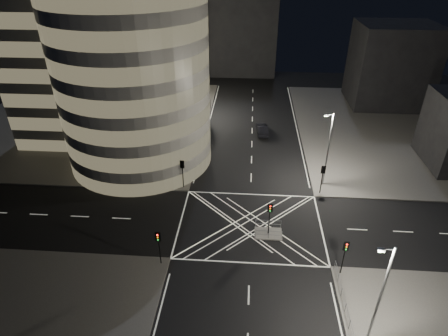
# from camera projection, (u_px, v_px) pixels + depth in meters

# --- Properties ---
(ground) EXTENTS (120.00, 120.00, 0.00)m
(ground) POSITION_uv_depth(u_px,v_px,m) (250.00, 224.00, 42.64)
(ground) COLOR black
(ground) RESTS_ON ground
(sidewalk_far_left) EXTENTS (42.00, 42.00, 0.15)m
(sidewalk_far_left) POSITION_uv_depth(u_px,v_px,m) (91.00, 121.00, 67.50)
(sidewalk_far_left) COLOR #595654
(sidewalk_far_left) RESTS_ON ground
(sidewalk_far_right) EXTENTS (42.00, 42.00, 0.15)m
(sidewalk_far_right) POSITION_uv_depth(u_px,v_px,m) (422.00, 131.00, 63.86)
(sidewalk_far_right) COLOR #595654
(sidewalk_far_right) RESTS_ON ground
(central_island) EXTENTS (3.00, 2.00, 0.15)m
(central_island) POSITION_uv_depth(u_px,v_px,m) (268.00, 234.00, 41.20)
(central_island) COLOR slate
(central_island) RESTS_ON ground
(office_tower_curved) EXTENTS (30.00, 29.00, 27.20)m
(office_tower_curved) POSITION_uv_depth(u_px,v_px,m) (110.00, 65.00, 53.44)
(office_tower_curved) COLOR gray
(office_tower_curved) RESTS_ON sidewalk_far_left
(office_block_rear) EXTENTS (24.00, 16.00, 22.00)m
(office_block_rear) POSITION_uv_depth(u_px,v_px,m) (144.00, 40.00, 74.17)
(office_block_rear) COLOR gray
(office_block_rear) RESTS_ON sidewalk_far_left
(building_right_far) EXTENTS (14.00, 12.00, 15.00)m
(building_right_far) POSITION_uv_depth(u_px,v_px,m) (391.00, 65.00, 71.26)
(building_right_far) COLOR black
(building_right_far) RESTS_ON sidewalk_far_right
(building_far_end) EXTENTS (18.00, 8.00, 18.00)m
(building_far_end) POSITION_uv_depth(u_px,v_px,m) (238.00, 35.00, 87.83)
(building_far_end) COLOR black
(building_far_end) RESTS_ON ground
(tree_a) EXTENTS (4.63, 4.63, 6.95)m
(tree_a) POSITION_uv_depth(u_px,v_px,m) (172.00, 150.00, 48.71)
(tree_a) COLOR black
(tree_a) RESTS_ON sidewalk_far_left
(tree_b) EXTENTS (4.70, 4.70, 7.50)m
(tree_b) POSITION_uv_depth(u_px,v_px,m) (180.00, 127.00, 53.58)
(tree_b) COLOR black
(tree_b) RESTS_ON sidewalk_far_left
(tree_c) EXTENTS (4.64, 4.64, 7.39)m
(tree_c) POSITION_uv_depth(u_px,v_px,m) (186.00, 111.00, 58.74)
(tree_c) COLOR black
(tree_c) RESTS_ON sidewalk_far_left
(tree_d) EXTENTS (5.74, 5.74, 8.82)m
(tree_d) POSITION_uv_depth(u_px,v_px,m) (192.00, 93.00, 63.46)
(tree_d) COLOR black
(tree_d) RESTS_ON sidewalk_far_left
(tree_e) EXTENTS (4.46, 4.46, 6.55)m
(tree_e) POSITION_uv_depth(u_px,v_px,m) (197.00, 90.00, 69.38)
(tree_e) COLOR black
(tree_e) RESTS_ON sidewalk_far_left
(traffic_signal_fl) EXTENTS (0.55, 0.22, 4.00)m
(traffic_signal_fl) POSITION_uv_depth(u_px,v_px,m) (182.00, 169.00, 47.51)
(traffic_signal_fl) COLOR black
(traffic_signal_fl) RESTS_ON sidewalk_far_left
(traffic_signal_nl) EXTENTS (0.55, 0.22, 4.00)m
(traffic_signal_nl) POSITION_uv_depth(u_px,v_px,m) (159.00, 242.00, 35.88)
(traffic_signal_nl) COLOR black
(traffic_signal_nl) RESTS_ON sidewalk_near_left
(traffic_signal_fr) EXTENTS (0.55, 0.22, 4.00)m
(traffic_signal_fr) POSITION_uv_depth(u_px,v_px,m) (323.00, 174.00, 46.40)
(traffic_signal_fr) COLOR black
(traffic_signal_fr) RESTS_ON sidewalk_far_right
(traffic_signal_nr) EXTENTS (0.55, 0.22, 4.00)m
(traffic_signal_nr) POSITION_uv_depth(u_px,v_px,m) (345.00, 252.00, 34.78)
(traffic_signal_nr) COLOR black
(traffic_signal_nr) RESTS_ON sidewalk_near_right
(traffic_signal_island) EXTENTS (0.55, 0.22, 4.00)m
(traffic_signal_island) POSITION_uv_depth(u_px,v_px,m) (270.00, 213.00, 39.73)
(traffic_signal_island) COLOR black
(traffic_signal_island) RESTS_ON central_island
(street_lamp_left_near) EXTENTS (1.25, 0.25, 10.00)m
(street_lamp_left_near) POSITION_uv_depth(u_px,v_px,m) (183.00, 132.00, 50.64)
(street_lamp_left_near) COLOR slate
(street_lamp_left_near) RESTS_ON sidewalk_far_left
(street_lamp_left_far) EXTENTS (1.25, 0.25, 10.00)m
(street_lamp_left_far) POSITION_uv_depth(u_px,v_px,m) (200.00, 88.00, 66.02)
(street_lamp_left_far) COLOR slate
(street_lamp_left_far) RESTS_ON sidewalk_far_left
(street_lamp_right_far) EXTENTS (1.25, 0.25, 10.00)m
(street_lamp_right_far) POSITION_uv_depth(u_px,v_px,m) (328.00, 148.00, 46.89)
(street_lamp_right_far) COLOR slate
(street_lamp_right_far) RESTS_ON sidewalk_far_right
(street_lamp_right_near) EXTENTS (1.25, 0.25, 10.00)m
(street_lamp_right_near) POSITION_uv_depth(u_px,v_px,m) (380.00, 295.00, 27.23)
(street_lamp_right_near) COLOR slate
(street_lamp_right_near) RESTS_ON sidewalk_near_right
(railing_near_right) EXTENTS (0.06, 11.70, 1.10)m
(railing_near_right) POSITION_uv_depth(u_px,v_px,m) (347.00, 316.00, 31.38)
(railing_near_right) COLOR slate
(railing_near_right) RESTS_ON sidewalk_near_right
(railing_island_south) EXTENTS (2.80, 0.06, 1.10)m
(railing_island_south) POSITION_uv_depth(u_px,v_px,m) (269.00, 235.00, 40.11)
(railing_island_south) COLOR slate
(railing_island_south) RESTS_ON central_island
(railing_island_north) EXTENTS (2.80, 0.06, 1.10)m
(railing_island_north) POSITION_uv_depth(u_px,v_px,m) (268.00, 224.00, 41.64)
(railing_island_north) COLOR slate
(railing_island_north) RESTS_ON central_island
(sedan) EXTENTS (2.10, 4.96, 1.59)m
(sedan) POSITION_uv_depth(u_px,v_px,m) (262.00, 129.00, 62.61)
(sedan) COLOR black
(sedan) RESTS_ON ground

